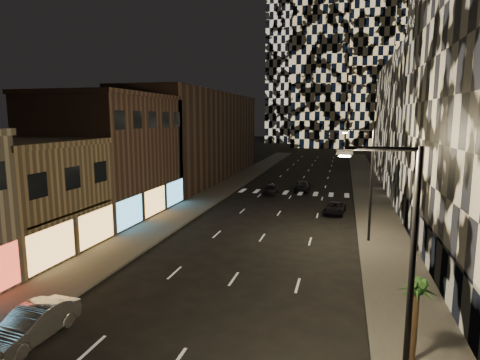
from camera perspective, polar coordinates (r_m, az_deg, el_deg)
The scene contains 17 objects.
sidewalk_left at distance 56.34m, azimuth -2.60°, elevation -1.29°, with size 4.00×120.00×0.15m, color #47443F.
sidewalk_right at distance 54.03m, azimuth 18.14°, elevation -2.17°, with size 4.00×120.00×0.15m, color #47443F.
curb_left at distance 55.76m, azimuth -0.53°, elevation -1.39°, with size 0.20×120.00×0.15m, color #4C4C47.
curb_right at distance 53.93m, azimuth 15.91°, elevation -2.08°, with size 0.20×120.00×0.15m, color #4C4C47.
retail_tan at distance 34.02m, azimuth -29.24°, elevation -2.43°, with size 10.00×10.00×8.00m, color #7D684B.
retail_brown at distance 43.51m, azimuth -18.06°, elevation 3.16°, with size 10.00×15.00×12.00m, color #4D362B.
retail_filler_left at distance 67.25m, azimuth -5.85°, elevation 6.26°, with size 10.00×40.00×14.00m, color #4D362B.
midrise_base at distance 29.37m, azimuth 25.81°, elevation -8.86°, with size 0.60×25.00×3.00m, color #383838.
midrise_filler_right at distance 61.52m, azimuth 27.55°, elevation 6.94°, with size 16.00×40.00×18.00m, color #232326.
tower_center_low at distance 148.06m, azimuth 11.79°, elevation 23.36°, with size 18.00×18.00×95.00m, color black.
streetlight_near at distance 13.93m, azimuth 22.28°, elevation -11.29°, with size 2.55×0.25×9.00m.
streetlight_far at distance 33.37m, azimuth 17.79°, elevation 0.44°, with size 2.55×0.25×9.00m.
car_silver_parked at distance 21.38m, azimuth -27.45°, elevation -17.75°, with size 1.63×4.67×1.54m, color #95959A.
car_dark_midlane at distance 52.85m, azimuth 4.39°, elevation -1.33°, with size 1.57×3.91×1.33m, color black.
car_dark_oncoming at distance 55.92m, azimuth 8.89°, elevation -0.82°, with size 1.96×4.81×1.40m, color black.
car_dark_rightlane at distance 43.18m, azimuth 13.30°, elevation -3.95°, with size 1.99×4.32×1.20m, color black.
palm_tree at distance 18.05m, azimuth 23.86°, elevation -14.54°, with size 1.78×1.80×3.52m.
Camera 1 is at (6.37, -2.99, 10.00)m, focal length 30.00 mm.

